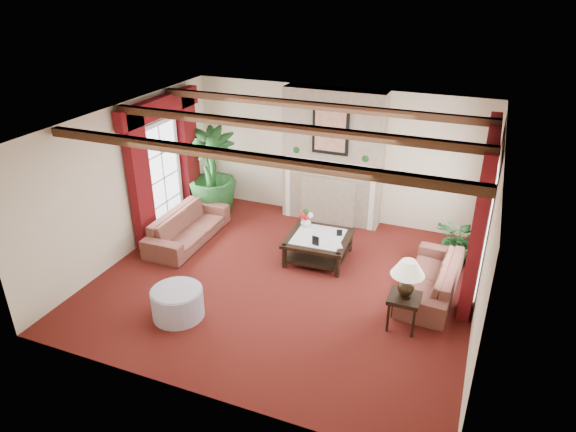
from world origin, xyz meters
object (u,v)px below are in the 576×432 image
at_px(sofa_left, 187,222).
at_px(sofa_right, 432,272).
at_px(side_table, 403,312).
at_px(ottoman, 178,303).
at_px(coffee_table, 318,248).
at_px(potted_palm, 213,190).

xyz_separation_m(sofa_left, sofa_right, (4.55, -0.07, -0.01)).
xyz_separation_m(side_table, ottoman, (-3.17, -0.98, -0.04)).
bearing_deg(sofa_right, coffee_table, -96.79).
distance_m(potted_palm, ottoman, 3.64).
height_order(coffee_table, side_table, side_table).
relative_size(sofa_right, coffee_table, 1.79).
height_order(potted_palm, side_table, potted_palm).
distance_m(sofa_right, ottoman, 3.99).
distance_m(sofa_right, coffee_table, 2.06).
bearing_deg(sofa_right, sofa_left, -87.97).
bearing_deg(ottoman, sofa_left, 118.05).
xyz_separation_m(sofa_left, side_table, (4.29, -1.12, -0.13)).
xyz_separation_m(sofa_left, ottoman, (1.12, -2.11, -0.17)).
bearing_deg(ottoman, sofa_right, 30.67).
bearing_deg(side_table, sofa_right, 76.09).
bearing_deg(sofa_left, ottoman, -152.95).
bearing_deg(side_table, potted_palm, 151.68).
height_order(sofa_left, sofa_right, sofa_left).
bearing_deg(coffee_table, side_table, -40.93).
height_order(sofa_left, coffee_table, sofa_left).
height_order(sofa_right, side_table, sofa_right).
bearing_deg(side_table, ottoman, -162.73).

